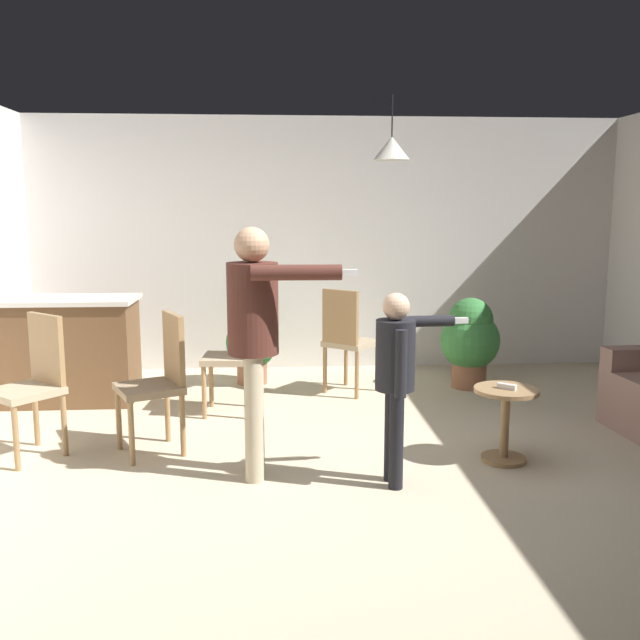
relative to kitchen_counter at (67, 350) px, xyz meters
name	(u,v)px	position (x,y,z in m)	size (l,w,h in m)	color
ground	(364,475)	(2.45, -1.93, -0.48)	(7.68, 7.68, 0.00)	beige
wall_back	(327,244)	(2.45, 1.27, 0.87)	(6.40, 0.10, 2.70)	silver
kitchen_counter	(67,350)	(0.00, 0.00, 0.00)	(1.26, 0.66, 0.95)	brown
side_table_by_couch	(505,415)	(3.45, -1.74, -0.15)	(0.44, 0.44, 0.52)	#99754C
person_adult	(255,325)	(1.75, -1.90, 0.53)	(0.80, 0.48, 1.62)	tan
person_child	(397,367)	(2.63, -2.09, 0.28)	(0.62, 0.38, 1.23)	black
dining_chair_by_counter	(347,337)	(2.55, 0.09, 0.07)	(0.59, 0.59, 1.00)	#99754C
dining_chair_near_wall	(237,350)	(1.55, -0.46, 0.07)	(0.45, 0.45, 1.00)	#99754C
dining_chair_centre_back	(159,378)	(1.05, -1.38, 0.07)	(0.56, 0.56, 1.00)	#99754C
dining_chair_spare	(33,380)	(0.18, -1.39, 0.07)	(0.59, 0.59, 1.00)	#99754C
potted_plant_corner	(252,341)	(1.64, 0.54, -0.04)	(0.51, 0.51, 0.79)	brown
potted_plant_by_wall	(470,338)	(3.77, 0.25, 0.01)	(0.58, 0.58, 0.88)	brown
spare_remote_on_table	(507,386)	(3.45, -1.76, 0.06)	(0.04, 0.13, 0.04)	white
ceiling_light_pendant	(392,148)	(2.90, -0.18, 1.77)	(0.32, 0.32, 0.55)	silver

